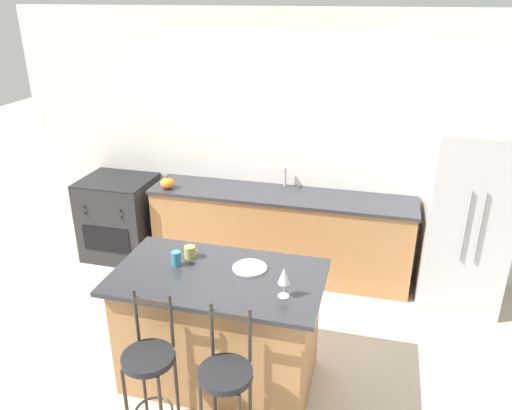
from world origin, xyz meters
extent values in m
plane|color=beige|center=(0.00, 0.00, 0.00)|extent=(18.00, 18.00, 0.00)
cube|color=silver|center=(0.00, 0.64, 1.35)|extent=(6.00, 0.07, 2.70)
cube|color=#A87547|center=(0.00, 0.35, 0.44)|extent=(2.71, 0.58, 0.88)
cube|color=#2D2D33|center=(0.00, 0.35, 0.90)|extent=(2.74, 0.62, 0.03)
cube|color=black|center=(0.00, 0.35, 0.91)|extent=(0.56, 0.32, 0.01)
cylinder|color=#ADAFB5|center=(0.00, 0.55, 1.03)|extent=(0.02, 0.02, 0.22)
cylinder|color=#ADAFB5|center=(0.00, 0.49, 1.13)|extent=(0.02, 0.12, 0.02)
cube|color=#A87547|center=(-0.11, -1.38, 0.45)|extent=(1.42, 0.76, 0.90)
cube|color=#2D2D33|center=(-0.11, -1.38, 0.92)|extent=(1.54, 0.88, 0.03)
cube|color=#BCBCC1|center=(1.79, 0.27, 0.87)|extent=(0.73, 0.70, 1.73)
cylinder|color=#939399|center=(1.73, -0.09, 0.95)|extent=(0.02, 0.02, 0.66)
cylinder|color=#939399|center=(1.85, -0.09, 0.95)|extent=(0.02, 0.02, 0.66)
cube|color=#28282B|center=(-1.85, 0.28, 0.45)|extent=(0.77, 0.67, 0.91)
cube|color=black|center=(-1.85, -0.06, 0.34)|extent=(0.55, 0.01, 0.29)
cube|color=black|center=(-1.85, 0.28, 0.92)|extent=(0.77, 0.67, 0.02)
cylinder|color=black|center=(-2.06, -0.07, 0.71)|extent=(0.03, 0.02, 0.03)
cylinder|color=black|center=(-1.63, -0.07, 0.71)|extent=(0.03, 0.02, 0.03)
cylinder|color=black|center=(-2.06, -0.07, 0.64)|extent=(0.03, 0.02, 0.03)
cylinder|color=black|center=(-1.63, -0.07, 0.64)|extent=(0.03, 0.02, 0.03)
cylinder|color=#332D28|center=(-0.49, -2.15, 0.32)|extent=(0.02, 0.02, 0.63)
cylinder|color=#332D28|center=(-0.49, -1.90, 0.32)|extent=(0.02, 0.02, 0.63)
cylinder|color=#332D28|center=(-0.25, -1.90, 0.32)|extent=(0.02, 0.02, 0.63)
cylinder|color=#232326|center=(-0.37, -2.03, 0.66)|extent=(0.34, 0.34, 0.04)
cylinder|color=#332D28|center=(-0.49, -1.90, 0.88)|extent=(0.02, 0.02, 0.39)
cylinder|color=#332D28|center=(-0.25, -1.90, 0.88)|extent=(0.02, 0.02, 0.39)
cube|color=#332D28|center=(-0.37, -1.90, 1.00)|extent=(0.25, 0.02, 0.04)
cylinder|color=#332D28|center=(0.03, -1.92, 0.32)|extent=(0.02, 0.02, 0.63)
cylinder|color=#332D28|center=(0.28, -1.92, 0.32)|extent=(0.02, 0.02, 0.63)
cylinder|color=#232326|center=(0.16, -2.04, 0.66)|extent=(0.34, 0.34, 0.04)
cylinder|color=#332D28|center=(0.03, -1.92, 0.88)|extent=(0.02, 0.02, 0.39)
cylinder|color=#332D28|center=(0.28, -1.92, 0.88)|extent=(0.02, 0.02, 0.39)
cube|color=#332D28|center=(0.16, -1.92, 1.00)|extent=(0.25, 0.02, 0.04)
cylinder|color=beige|center=(0.10, -1.23, 0.94)|extent=(0.26, 0.26, 0.01)
torus|color=beige|center=(0.10, -1.23, 0.95)|extent=(0.25, 0.25, 0.01)
cylinder|color=white|center=(0.41, -1.53, 0.94)|extent=(0.08, 0.08, 0.00)
cylinder|color=white|center=(0.41, -1.53, 0.99)|extent=(0.01, 0.01, 0.10)
cone|color=white|center=(0.41, -1.53, 1.10)|extent=(0.08, 0.08, 0.11)
cylinder|color=#C1B251|center=(-0.40, -1.19, 0.99)|extent=(0.08, 0.08, 0.09)
torus|color=#C1B251|center=(-0.35, -1.19, 0.99)|extent=(0.06, 0.01, 0.06)
cylinder|color=teal|center=(-0.45, -1.32, 0.99)|extent=(0.07, 0.07, 0.11)
ellipsoid|color=orange|center=(-1.18, 0.18, 0.98)|extent=(0.15, 0.15, 0.12)
cylinder|color=brown|center=(-1.18, 0.18, 1.05)|extent=(0.02, 0.02, 0.02)
camera|label=1|loc=(0.94, -4.33, 2.83)|focal=35.00mm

